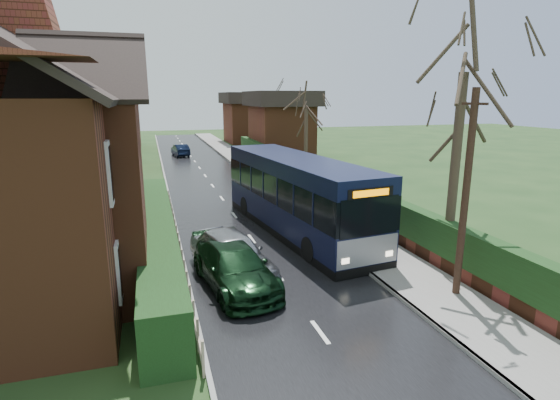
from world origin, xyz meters
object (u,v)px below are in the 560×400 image
object	(u,v)px
bus	(297,196)
car_green	(235,267)
telegraph_pole	(465,197)
car_silver	(232,253)
bus_stop_sign	(364,210)

from	to	relation	value
bus	car_green	distance (m)	6.38
car_green	telegraph_pole	world-z (taller)	telegraph_pole
bus	telegraph_pole	bearing A→B (deg)	-78.51
bus	car_green	world-z (taller)	bus
bus	car_silver	size ratio (longest dim) A/B	2.54
car_green	bus_stop_sign	bearing A→B (deg)	5.94
car_silver	telegraph_pole	world-z (taller)	telegraph_pole
bus_stop_sign	bus	bearing A→B (deg)	105.98
bus	car_green	xyz separation A→B (m)	(-3.81, -5.03, -1.01)
bus	bus_stop_sign	distance (m)	3.98
telegraph_pole	car_green	bearing A→B (deg)	143.65
car_silver	telegraph_pole	bearing A→B (deg)	-43.78
bus	telegraph_pole	world-z (taller)	telegraph_pole
car_green	telegraph_pole	xyz separation A→B (m)	(6.40, -2.67, 2.50)
telegraph_pole	bus	bearing A→B (deg)	94.90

